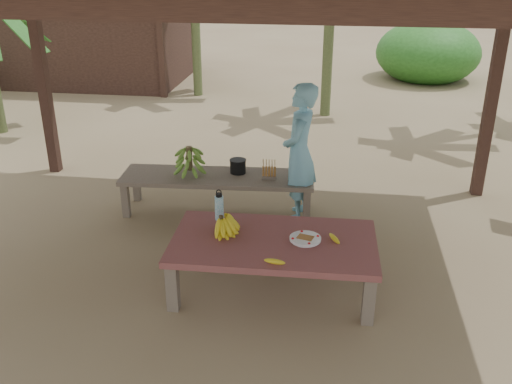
# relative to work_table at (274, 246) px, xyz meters

# --- Properties ---
(ground) EXTENTS (80.00, 80.00, 0.00)m
(ground) POSITION_rel_work_table_xyz_m (-0.52, 0.20, -0.43)
(ground) COLOR brown
(ground) RESTS_ON ground
(work_table) EXTENTS (1.82, 1.04, 0.50)m
(work_table) POSITION_rel_work_table_xyz_m (0.00, 0.00, 0.00)
(work_table) COLOR brown
(work_table) RESTS_ON ground
(bench) EXTENTS (2.23, 0.73, 0.45)m
(bench) POSITION_rel_work_table_xyz_m (-0.83, 1.54, -0.04)
(bench) COLOR brown
(bench) RESTS_ON ground
(ripe_banana_bunch) EXTENTS (0.36, 0.33, 0.19)m
(ripe_banana_bunch) POSITION_rel_work_table_xyz_m (-0.48, 0.07, 0.16)
(ripe_banana_bunch) COLOR yellow
(ripe_banana_bunch) RESTS_ON work_table
(plate) EXTENTS (0.28, 0.28, 0.04)m
(plate) POSITION_rel_work_table_xyz_m (0.28, 0.02, 0.08)
(plate) COLOR white
(plate) RESTS_ON work_table
(loose_banana_front) EXTENTS (0.18, 0.06, 0.04)m
(loose_banana_front) POSITION_rel_work_table_xyz_m (0.05, -0.41, 0.09)
(loose_banana_front) COLOR yellow
(loose_banana_front) RESTS_ON work_table
(loose_banana_side) EXTENTS (0.13, 0.16, 0.04)m
(loose_banana_side) POSITION_rel_work_table_xyz_m (0.53, 0.06, 0.09)
(loose_banana_side) COLOR yellow
(loose_banana_side) RESTS_ON work_table
(water_flask) EXTENTS (0.08, 0.08, 0.31)m
(water_flask) POSITION_rel_work_table_xyz_m (-0.55, 0.34, 0.19)
(water_flask) COLOR teal
(water_flask) RESTS_ON work_table
(green_banana_stalk) EXTENTS (0.33, 0.33, 0.36)m
(green_banana_stalk) POSITION_rel_work_table_xyz_m (-1.14, 1.52, 0.19)
(green_banana_stalk) COLOR #598C2D
(green_banana_stalk) RESTS_ON bench
(cooking_pot) EXTENTS (0.18, 0.18, 0.15)m
(cooking_pot) POSITION_rel_work_table_xyz_m (-0.61, 1.66, 0.09)
(cooking_pot) COLOR black
(cooking_pot) RESTS_ON bench
(skewer_rack) EXTENTS (0.18, 0.09, 0.24)m
(skewer_rack) POSITION_rel_work_table_xyz_m (-0.23, 1.53, 0.14)
(skewer_rack) COLOR #A57F47
(skewer_rack) RESTS_ON bench
(woman) EXTENTS (0.44, 0.61, 1.56)m
(woman) POSITION_rel_work_table_xyz_m (0.11, 1.53, 0.34)
(woman) COLOR #70B7D3
(woman) RESTS_ON ground
(hut) EXTENTS (4.40, 3.43, 2.85)m
(hut) POSITION_rel_work_table_xyz_m (-5.02, 8.20, 0.67)
(hut) COLOR black
(hut) RESTS_ON ground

